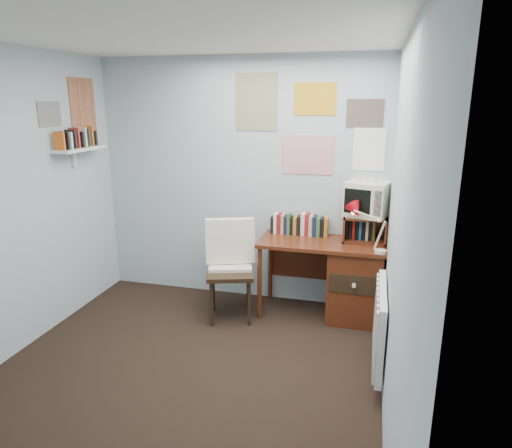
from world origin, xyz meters
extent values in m
plane|color=black|center=(0.00, 0.00, 0.00)|extent=(3.50, 3.50, 0.00)
cube|color=#A7B6BF|center=(0.00, 1.75, 1.25)|extent=(3.00, 0.02, 2.50)
cube|color=#A7B6BF|center=(1.50, 0.00, 1.25)|extent=(0.02, 3.50, 2.50)
cube|color=white|center=(0.00, 0.00, 2.50)|extent=(3.00, 3.50, 0.02)
cube|color=#572613|center=(0.90, 1.48, 0.74)|extent=(1.20, 0.55, 0.03)
cube|color=#572613|center=(1.23, 1.48, 0.36)|extent=(0.50, 0.50, 0.72)
cylinder|color=#572613|center=(0.34, 1.24, 0.36)|extent=(0.04, 0.04, 0.72)
cylinder|color=#572613|center=(0.34, 1.71, 0.36)|extent=(0.04, 0.04, 0.72)
cube|color=#572613|center=(0.65, 1.73, 0.42)|extent=(0.64, 0.02, 0.30)
cube|color=black|center=(0.07, 1.18, 0.47)|extent=(0.59, 0.58, 0.93)
cube|color=red|center=(1.44, 1.26, 0.95)|extent=(0.32, 0.29, 0.38)
cube|color=#572613|center=(1.29, 1.59, 0.89)|extent=(0.40, 0.30, 0.25)
cube|color=beige|center=(1.30, 1.61, 1.19)|extent=(0.46, 0.44, 0.36)
cube|color=#572613|center=(0.66, 1.66, 0.87)|extent=(0.60, 0.14, 0.22)
cube|color=white|center=(1.46, 0.55, 0.42)|extent=(0.09, 0.80, 0.60)
cube|color=white|center=(-1.40, 1.10, 1.62)|extent=(0.20, 0.62, 0.24)
cube|color=white|center=(0.70, 1.74, 1.85)|extent=(1.20, 0.01, 0.90)
cube|color=white|center=(-1.49, 1.10, 2.00)|extent=(0.01, 0.70, 0.60)
camera|label=1|loc=(1.33, -2.72, 2.08)|focal=32.00mm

